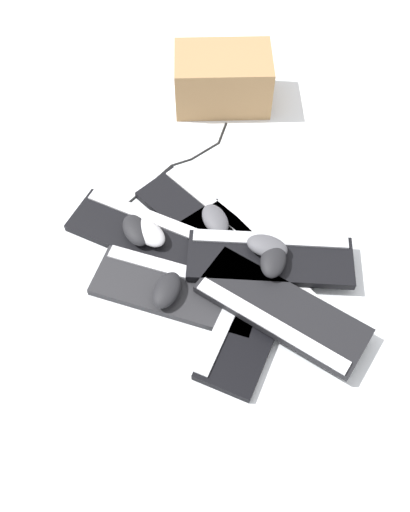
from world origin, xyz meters
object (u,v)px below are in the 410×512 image
(mouse_4, at_px, (149,233))
(keyboard_6, at_px, (270,258))
(keyboard_0, at_px, (176,290))
(keyboard_2, at_px, (247,264))
(keyboard_5, at_px, (281,311))
(keyboard_1, at_px, (252,313))
(mouse_5, at_px, (273,260))
(mouse_2, at_px, (267,246))
(keyboard_4, at_px, (146,235))
(mouse_3, at_px, (136,230))
(mouse_1, at_px, (215,220))
(keyboard_3, at_px, (206,224))
(mouse_0, at_px, (167,290))
(cardboard_box, at_px, (223,79))

(mouse_4, bearing_deg, keyboard_6, -147.80)
(keyboard_6, bearing_deg, keyboard_0, -25.78)
(keyboard_2, bearing_deg, keyboard_5, 72.05)
(keyboard_1, xyz_separation_m, keyboard_2, (-0.10, -0.11, 0.00))
(keyboard_0, bearing_deg, mouse_5, 147.88)
(keyboard_6, bearing_deg, keyboard_2, -44.95)
(keyboard_2, xyz_separation_m, mouse_2, (-0.04, 0.02, 0.07))
(keyboard_0, xyz_separation_m, keyboard_4, (-0.06, -0.19, 0.00))
(mouse_3, height_order, mouse_4, same)
(mouse_1, relative_size, mouse_3, 1.00)
(keyboard_0, relative_size, mouse_5, 4.17)
(keyboard_1, bearing_deg, keyboard_5, 129.63)
(keyboard_1, relative_size, keyboard_2, 1.02)
(keyboard_3, bearing_deg, keyboard_5, 78.94)
(keyboard_0, bearing_deg, keyboard_3, -154.11)
(mouse_1, bearing_deg, keyboard_2, -166.79)
(mouse_0, bearing_deg, keyboard_6, -48.84)
(keyboard_3, distance_m, keyboard_4, 0.17)
(keyboard_6, height_order, mouse_2, mouse_2)
(mouse_3, bearing_deg, mouse_5, 45.90)
(keyboard_5, xyz_separation_m, mouse_3, (0.11, -0.44, 0.01))
(keyboard_4, bearing_deg, mouse_2, 122.13)
(mouse_2, bearing_deg, mouse_0, 43.59)
(mouse_2, relative_size, mouse_5, 1.00)
(keyboard_6, distance_m, mouse_2, 0.04)
(keyboard_2, relative_size, keyboard_5, 0.98)
(keyboard_1, distance_m, mouse_4, 0.36)
(keyboard_0, distance_m, mouse_0, 0.05)
(mouse_4, bearing_deg, mouse_1, -120.55)
(keyboard_2, distance_m, keyboard_3, 0.17)
(keyboard_3, xyz_separation_m, keyboard_4, (0.15, -0.09, 0.00))
(keyboard_5, bearing_deg, mouse_1, -103.59)
(mouse_4, bearing_deg, keyboard_3, -114.45)
(keyboard_3, xyz_separation_m, mouse_0, (0.24, 0.10, 0.04))
(mouse_2, height_order, mouse_5, same)
(mouse_2, xyz_separation_m, cardboard_box, (-0.37, -0.54, 0.01))
(keyboard_5, height_order, mouse_0, mouse_0)
(keyboard_6, distance_m, mouse_0, 0.29)
(mouse_0, bearing_deg, keyboard_4, 39.65)
(keyboard_3, bearing_deg, keyboard_1, 68.45)
(keyboard_4, height_order, cardboard_box, cardboard_box)
(keyboard_5, bearing_deg, mouse_5, -127.06)
(mouse_0, distance_m, mouse_3, 0.21)
(mouse_5, bearing_deg, keyboard_3, -120.58)
(keyboard_5, bearing_deg, keyboard_3, -101.06)
(keyboard_2, height_order, keyboard_3, same)
(cardboard_box, bearing_deg, mouse_0, 34.50)
(keyboard_0, distance_m, mouse_3, 0.21)
(keyboard_2, bearing_deg, keyboard_6, 135.05)
(keyboard_3, height_order, mouse_5, mouse_5)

